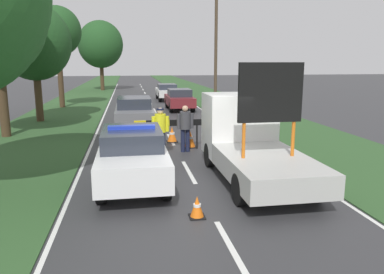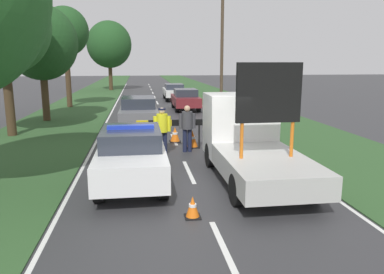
# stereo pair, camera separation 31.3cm
# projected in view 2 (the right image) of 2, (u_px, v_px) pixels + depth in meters

# --- Properties ---
(ground_plane) EXTENTS (160.00, 160.00, 0.00)m
(ground_plane) POSITION_uv_depth(u_px,v_px,m) (195.00, 184.00, 10.37)
(ground_plane) COLOR #333335
(lane_markings) EXTENTS (6.72, 62.91, 0.01)m
(lane_markings) POSITION_uv_depth(u_px,v_px,m) (160.00, 109.00, 26.41)
(lane_markings) COLOR silver
(lane_markings) RESTS_ON ground
(grass_verge_left) EXTENTS (4.96, 120.00, 0.03)m
(grass_verge_left) POSITION_uv_depth(u_px,v_px,m) (82.00, 105.00, 28.96)
(grass_verge_left) COLOR #2D5128
(grass_verge_left) RESTS_ON ground
(grass_verge_right) EXTENTS (4.96, 120.00, 0.03)m
(grass_verge_right) POSITION_uv_depth(u_px,v_px,m) (230.00, 103.00, 30.58)
(grass_verge_right) COLOR #2D5128
(grass_verge_right) RESTS_ON ground
(police_car) EXTENTS (1.80, 4.76, 1.65)m
(police_car) POSITION_uv_depth(u_px,v_px,m) (132.00, 154.00, 10.41)
(police_car) COLOR white
(police_car) RESTS_ON ground
(work_truck) EXTENTS (2.12, 5.26, 3.32)m
(work_truck) POSITION_uv_depth(u_px,v_px,m) (249.00, 140.00, 10.97)
(work_truck) COLOR white
(work_truck) RESTS_ON ground
(road_barrier) EXTENTS (2.67, 0.08, 1.16)m
(road_barrier) POSITION_uv_depth(u_px,v_px,m) (172.00, 125.00, 14.27)
(road_barrier) COLOR black
(road_barrier) RESTS_ON ground
(police_officer) EXTENTS (0.62, 0.40, 1.74)m
(police_officer) POSITION_uv_depth(u_px,v_px,m) (162.00, 127.00, 13.34)
(police_officer) COLOR #191E38
(police_officer) RESTS_ON ground
(pedestrian_civilian) EXTENTS (0.63, 0.40, 1.75)m
(pedestrian_civilian) POSITION_uv_depth(u_px,v_px,m) (187.00, 125.00, 13.91)
(pedestrian_civilian) COLOR #191E38
(pedestrian_civilian) RESTS_ON ground
(traffic_cone_near_police) EXTENTS (0.50, 0.50, 0.69)m
(traffic_cone_near_police) POSITION_uv_depth(u_px,v_px,m) (192.00, 139.00, 14.77)
(traffic_cone_near_police) COLOR black
(traffic_cone_near_police) RESTS_ON ground
(traffic_cone_centre_front) EXTENTS (0.35, 0.35, 0.49)m
(traffic_cone_centre_front) POSITION_uv_depth(u_px,v_px,m) (193.00, 207.00, 8.13)
(traffic_cone_centre_front) COLOR black
(traffic_cone_centre_front) RESTS_ON ground
(traffic_cone_near_truck) EXTENTS (0.46, 0.46, 0.64)m
(traffic_cone_near_truck) POSITION_uv_depth(u_px,v_px,m) (175.00, 134.00, 15.79)
(traffic_cone_near_truck) COLOR black
(traffic_cone_near_truck) RESTS_ON ground
(traffic_cone_behind_barrier) EXTENTS (0.50, 0.50, 0.69)m
(traffic_cone_behind_barrier) POSITION_uv_depth(u_px,v_px,m) (213.00, 140.00, 14.47)
(traffic_cone_behind_barrier) COLOR black
(traffic_cone_behind_barrier) RESTS_ON ground
(traffic_cone_lane_edge) EXTENTS (0.50, 0.50, 0.69)m
(traffic_cone_lane_edge) POSITION_uv_depth(u_px,v_px,m) (237.00, 139.00, 14.64)
(traffic_cone_lane_edge) COLOR black
(traffic_cone_lane_edge) RESTS_ON ground
(queued_car_suv_grey) EXTENTS (1.79, 4.64, 1.63)m
(queued_car_suv_grey) POSITION_uv_depth(u_px,v_px,m) (139.00, 112.00, 18.50)
(queued_car_suv_grey) COLOR slate
(queued_car_suv_grey) RESTS_ON ground
(queued_car_wagon_maroon) EXTENTS (1.71, 4.12, 1.46)m
(queued_car_wagon_maroon) POSITION_uv_depth(u_px,v_px,m) (185.00, 99.00, 26.07)
(queued_car_wagon_maroon) COLOR maroon
(queued_car_wagon_maroon) RESTS_ON ground
(queued_car_van_white) EXTENTS (1.72, 4.61, 1.41)m
(queued_car_van_white) POSITION_uv_depth(u_px,v_px,m) (174.00, 91.00, 32.75)
(queued_car_van_white) COLOR silver
(queued_car_van_white) RESTS_ON ground
(roadside_tree_near_left) EXTENTS (3.93, 3.93, 6.42)m
(roadside_tree_near_left) POSITION_uv_depth(u_px,v_px,m) (41.00, 43.00, 20.49)
(roadside_tree_near_left) COLOR #42301E
(roadside_tree_near_left) RESTS_ON ground
(roadside_tree_near_right) EXTENTS (3.31, 3.31, 7.18)m
(roadside_tree_near_right) POSITION_uv_depth(u_px,v_px,m) (65.00, 32.00, 26.68)
(roadside_tree_near_right) COLOR #42301E
(roadside_tree_near_right) RESTS_ON ground
(roadside_tree_mid_left) EXTENTS (4.09, 4.09, 7.06)m
(roadside_tree_mid_left) POSITION_uv_depth(u_px,v_px,m) (2.00, 25.00, 16.09)
(roadside_tree_mid_left) COLOR #42301E
(roadside_tree_mid_left) RESTS_ON ground
(roadside_tree_mid_right) EXTENTS (5.06, 5.06, 7.88)m
(roadside_tree_mid_right) POSITION_uv_depth(u_px,v_px,m) (109.00, 45.00, 42.80)
(roadside_tree_mid_right) COLOR #42301E
(roadside_tree_mid_right) RESTS_ON ground
(utility_pole) EXTENTS (1.20, 0.20, 8.37)m
(utility_pole) POSITION_uv_depth(u_px,v_px,m) (222.00, 46.00, 24.18)
(utility_pole) COLOR #473828
(utility_pole) RESTS_ON ground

